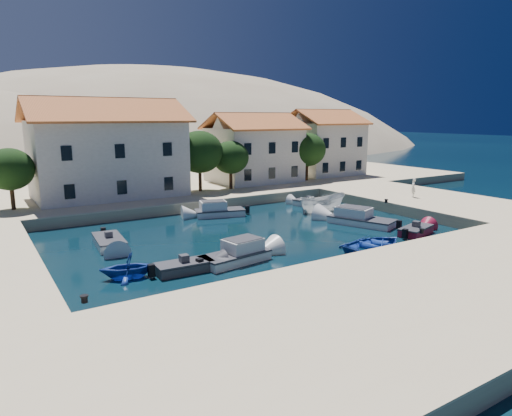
# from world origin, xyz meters

# --- Properties ---
(ground) EXTENTS (400.00, 400.00, 0.00)m
(ground) POSITION_xyz_m (0.00, 0.00, 0.00)
(ground) COLOR black
(ground) RESTS_ON ground
(quay_south) EXTENTS (52.00, 12.00, 1.00)m
(quay_south) POSITION_xyz_m (0.00, -6.00, 0.50)
(quay_south) COLOR beige
(quay_south) RESTS_ON ground
(quay_east) EXTENTS (11.00, 20.00, 1.00)m
(quay_east) POSITION_xyz_m (20.50, 10.00, 0.50)
(quay_east) COLOR beige
(quay_east) RESTS_ON ground
(quay_north) EXTENTS (80.00, 36.00, 1.00)m
(quay_north) POSITION_xyz_m (2.00, 38.00, 0.50)
(quay_north) COLOR beige
(quay_north) RESTS_ON ground
(hills) EXTENTS (254.00, 176.00, 99.00)m
(hills) POSITION_xyz_m (20.64, 123.62, -23.40)
(hills) COLOR gray
(hills) RESTS_ON ground
(building_left) EXTENTS (14.70, 9.45, 9.70)m
(building_left) POSITION_xyz_m (-6.00, 28.00, 5.94)
(building_left) COLOR beige
(building_left) RESTS_ON quay_north
(building_mid) EXTENTS (10.50, 8.40, 8.30)m
(building_mid) POSITION_xyz_m (12.00, 29.00, 5.22)
(building_mid) COLOR beige
(building_mid) RESTS_ON quay_north
(building_right) EXTENTS (9.45, 8.40, 8.80)m
(building_right) POSITION_xyz_m (24.00, 30.00, 5.47)
(building_right) COLOR beige
(building_right) RESTS_ON quay_north
(trees) EXTENTS (37.30, 5.30, 6.45)m
(trees) POSITION_xyz_m (4.51, 25.46, 4.84)
(trees) COLOR #382314
(trees) RESTS_ON quay_north
(bollards) EXTENTS (29.36, 9.56, 0.30)m
(bollards) POSITION_xyz_m (2.80, 3.87, 1.15)
(bollards) COLOR black
(bollards) RESTS_ON ground
(motorboat_grey_sw) EXTENTS (3.40, 1.61, 1.25)m
(motorboat_grey_sw) POSITION_xyz_m (-7.93, 4.78, 0.30)
(motorboat_grey_sw) COLOR #38383E
(motorboat_grey_sw) RESTS_ON ground
(cabin_cruiser_south) EXTENTS (4.73, 2.56, 1.60)m
(cabin_cruiser_south) POSITION_xyz_m (-4.53, 4.76, 0.48)
(cabin_cruiser_south) COLOR silver
(cabin_cruiser_south) RESTS_ON ground
(rowboat_south) EXTENTS (5.22, 3.93, 1.03)m
(rowboat_south) POSITION_xyz_m (4.87, 2.11, 0.00)
(rowboat_south) COLOR navy
(rowboat_south) RESTS_ON ground
(motorboat_red_se) EXTENTS (3.64, 2.36, 1.25)m
(motorboat_red_se) POSITION_xyz_m (10.57, 3.27, 0.30)
(motorboat_red_se) COLOR maroon
(motorboat_red_se) RESTS_ON ground
(cabin_cruiser_east) EXTENTS (4.00, 5.84, 1.60)m
(cabin_cruiser_east) POSITION_xyz_m (9.39, 7.83, 0.48)
(cabin_cruiser_east) COLOR silver
(cabin_cruiser_east) RESTS_ON ground
(boat_east) EXTENTS (5.11, 2.56, 1.89)m
(boat_east) POSITION_xyz_m (10.06, 13.64, 0.00)
(boat_east) COLOR silver
(boat_east) RESTS_ON ground
(motorboat_white_ne) EXTENTS (2.26, 3.44, 1.25)m
(motorboat_white_ne) POSITION_xyz_m (10.68, 16.40, 0.30)
(motorboat_white_ne) COLOR silver
(motorboat_white_ne) RESTS_ON ground
(rowboat_west) EXTENTS (3.55, 3.25, 1.59)m
(rowboat_west) POSITION_xyz_m (-10.99, 5.59, 0.00)
(rowboat_west) COLOR navy
(rowboat_west) RESTS_ON ground
(motorboat_white_west) EXTENTS (2.16, 4.21, 1.25)m
(motorboat_white_west) POSITION_xyz_m (-10.17, 12.69, 0.29)
(motorboat_white_west) COLOR silver
(motorboat_white_west) RESTS_ON ground
(cabin_cruiser_north) EXTENTS (4.77, 3.01, 1.60)m
(cabin_cruiser_north) POSITION_xyz_m (0.99, 17.24, 0.48)
(cabin_cruiser_north) COLOR silver
(cabin_cruiser_north) RESTS_ON ground
(pedestrian) EXTENTS (0.81, 0.81, 1.89)m
(pedestrian) POSITION_xyz_m (19.22, 10.65, 1.94)
(pedestrian) COLOR silver
(pedestrian) RESTS_ON quay_east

